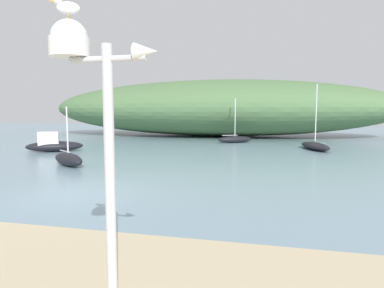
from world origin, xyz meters
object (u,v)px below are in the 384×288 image
(sailboat_mid_channel, at_px, (68,159))
(sailboat_outer_mooring, at_px, (315,146))
(seagull_on_radar, at_px, (67,7))
(sailboat_far_left, at_px, (235,139))
(mast_structure, at_px, (86,83))
(motorboat_off_point, at_px, (53,144))

(sailboat_mid_channel, bearing_deg, sailboat_outer_mooring, 38.42)
(seagull_on_radar, bearing_deg, sailboat_far_left, 91.42)
(seagull_on_radar, bearing_deg, mast_structure, 1.89)
(mast_structure, bearing_deg, sailboat_far_left, 91.87)
(sailboat_far_left, height_order, sailboat_outer_mooring, sailboat_outer_mooring)
(sailboat_far_left, bearing_deg, mast_structure, -88.13)
(sailboat_far_left, xyz_separation_m, sailboat_outer_mooring, (6.24, -4.16, -0.04))
(mast_structure, relative_size, motorboat_off_point, 0.91)
(seagull_on_radar, relative_size, motorboat_off_point, 0.09)
(seagull_on_radar, bearing_deg, motorboat_off_point, 126.40)
(motorboat_off_point, distance_m, sailboat_outer_mooring, 18.66)
(sailboat_far_left, relative_size, motorboat_off_point, 1.01)
(mast_structure, height_order, sailboat_far_left, sailboat_far_left)
(motorboat_off_point, relative_size, sailboat_outer_mooring, 0.82)
(mast_structure, relative_size, sailboat_mid_channel, 1.19)
(mast_structure, distance_m, sailboat_far_left, 26.31)
(sailboat_mid_channel, bearing_deg, seagull_on_radar, -56.16)
(sailboat_far_left, bearing_deg, seagull_on_radar, -88.58)
(mast_structure, bearing_deg, sailboat_outer_mooring, 76.23)
(mast_structure, height_order, sailboat_mid_channel, mast_structure)
(mast_structure, relative_size, sailboat_outer_mooring, 0.75)
(mast_structure, height_order, motorboat_off_point, mast_structure)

